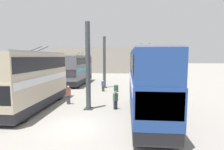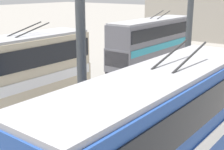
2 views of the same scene
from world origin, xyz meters
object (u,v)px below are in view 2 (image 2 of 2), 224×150
(person_aisle_midway, at_px, (169,94))
(person_by_right_row, at_px, (70,113))
(bus_left_near, at_px, (157,142))
(bus_right_far, at_px, (152,43))
(oil_drum, at_px, (194,105))
(bus_right_near, at_px, (14,78))

(person_aisle_midway, xyz_separation_m, person_by_right_row, (-6.69, 2.53, 0.16))
(bus_left_near, bearing_deg, bus_right_far, 31.42)
(bus_right_far, height_order, oil_drum, bus_right_far)
(bus_right_near, distance_m, bus_right_far, 14.44)
(bus_left_near, relative_size, person_by_right_row, 5.49)
(bus_right_far, distance_m, person_aisle_midway, 8.27)
(bus_right_near, distance_m, person_by_right_row, 3.61)
(bus_right_near, distance_m, oil_drum, 11.03)
(bus_right_far, bearing_deg, person_aisle_midway, -140.19)
(bus_right_near, relative_size, person_by_right_row, 5.27)
(bus_right_far, bearing_deg, bus_right_near, -180.00)
(oil_drum, bearing_deg, person_aisle_midway, 89.10)
(bus_right_near, relative_size, oil_drum, 11.06)
(bus_right_far, relative_size, person_by_right_row, 5.75)
(bus_right_near, xyz_separation_m, oil_drum, (8.25, -6.90, -2.46))
(bus_left_near, relative_size, oil_drum, 11.52)
(person_by_right_row, bearing_deg, person_aisle_midway, -23.71)
(oil_drum, bearing_deg, bus_right_near, 140.10)
(bus_left_near, height_order, bus_right_far, bus_left_near)
(bus_left_near, bearing_deg, person_aisle_midway, 25.36)
(bus_right_near, relative_size, person_aisle_midway, 6.17)
(oil_drum, bearing_deg, person_by_right_row, 147.27)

